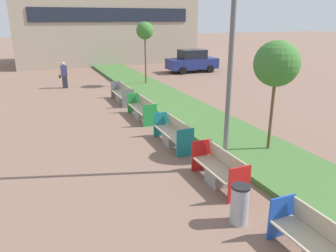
# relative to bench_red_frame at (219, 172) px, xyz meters

# --- Properties ---
(planter_grass_strip) EXTENTS (2.80, 120.00, 0.18)m
(planter_grass_strip) POSITION_rel_bench_red_frame_xyz_m (2.26, 4.30, -0.27)
(planter_grass_strip) COLOR #426B33
(planter_grass_strip) RESTS_ON ground
(building_backdrop) EXTENTS (17.20, 7.88, 8.35)m
(building_backdrop) POSITION_rel_bench_red_frame_xyz_m (3.06, 27.64, 3.81)
(building_backdrop) COLOR tan
(building_backdrop) RESTS_ON ground
(bench_red_frame) EXTENTS (0.65, 1.99, 0.94)m
(bench_red_frame) POSITION_rel_bench_red_frame_xyz_m (0.00, 0.00, 0.00)
(bench_red_frame) COLOR gray
(bench_red_frame) RESTS_ON ground
(bench_teal_frame) EXTENTS (0.65, 2.18, 0.94)m
(bench_teal_frame) POSITION_rel_bench_red_frame_xyz_m (0.00, 3.15, 0.01)
(bench_teal_frame) COLOR gray
(bench_teal_frame) RESTS_ON ground
(bench_green_frame) EXTENTS (0.65, 2.35, 0.94)m
(bench_green_frame) POSITION_rel_bench_red_frame_xyz_m (0.00, 6.65, 0.01)
(bench_green_frame) COLOR gray
(bench_green_frame) RESTS_ON ground
(bench_grey_frame) EXTENTS (0.65, 2.42, 0.94)m
(bench_grey_frame) POSITION_rel_bench_red_frame_xyz_m (0.01, 9.97, 0.01)
(bench_grey_frame) COLOR gray
(bench_grey_frame) RESTS_ON ground
(litter_bin) EXTENTS (0.41, 0.41, 0.91)m
(litter_bin) POSITION_rel_bench_red_frame_xyz_m (-0.53, -1.72, 0.09)
(litter_bin) COLOR #9EA0A5
(litter_bin) RESTS_ON ground
(street_lamp_post) EXTENTS (0.24, 0.44, 8.09)m
(street_lamp_post) POSITION_rel_bench_red_frame_xyz_m (0.61, 0.70, 4.06)
(street_lamp_post) COLOR #56595B
(street_lamp_post) RESTS_ON ground
(sapling_tree_near) EXTENTS (1.43, 1.43, 3.71)m
(sapling_tree_near) POSITION_rel_bench_red_frame_xyz_m (2.64, 1.23, 2.62)
(sapling_tree_near) COLOR brown
(sapling_tree_near) RESTS_ON ground
(sapling_tree_far) EXTENTS (1.11, 1.11, 4.13)m
(sapling_tree_far) POSITION_rel_bench_red_frame_xyz_m (2.64, 13.77, 3.16)
(sapling_tree_far) COLOR brown
(sapling_tree_far) RESTS_ON ground
(pedestrian_walking) EXTENTS (0.53, 0.24, 1.68)m
(pedestrian_walking) POSITION_rel_bench_red_frame_xyz_m (-2.46, 15.10, 0.49)
(pedestrian_walking) COLOR #232633
(pedestrian_walking) RESTS_ON ground
(parked_car_distant) EXTENTS (4.23, 2.00, 1.86)m
(parked_car_distant) POSITION_rel_bench_red_frame_xyz_m (8.14, 17.84, 0.55)
(parked_car_distant) COLOR navy
(parked_car_distant) RESTS_ON ground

